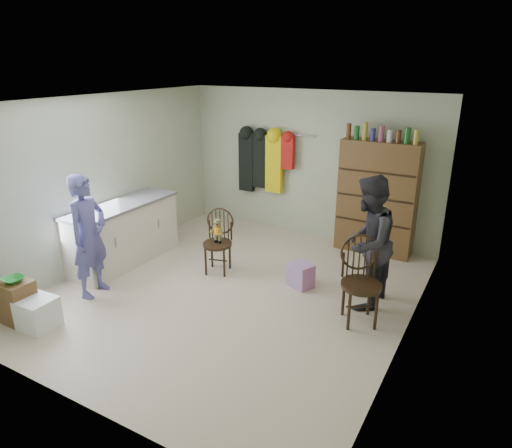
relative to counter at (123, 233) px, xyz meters
The scene contains 13 objects.
ground_plane 2.01m from the counter, ahead, with size 5.00×5.00×0.00m, color beige.
room_walls 2.30m from the counter, 15.25° to the left, with size 5.00×5.00×5.00m.
counter is the anchor object (origin of this frame).
stool 1.90m from the counter, 85.57° to the right, with size 0.37×0.32×0.53m, color brown.
bowl 1.89m from the counter, 85.57° to the right, with size 0.23×0.23×0.06m, color green.
plastic_tub 1.93m from the counter, 76.12° to the right, with size 0.39×0.37×0.37m, color white.
chair_front 1.50m from the counter, 17.61° to the left, with size 0.52×0.52×0.94m.
chair_far 3.64m from the counter, ahead, with size 0.64×0.64×1.06m.
striped_bag 2.77m from the counter, 12.29° to the left, with size 0.32×0.25×0.34m, color pink.
person_left 1.06m from the counter, 68.45° to the right, with size 0.59×0.39×1.63m, color #525296.
person_right 3.63m from the counter, ahead, with size 0.82×0.64×1.69m, color #2D2B33.
dresser 3.96m from the counter, 35.68° to the left, with size 1.20×0.39×2.07m.
coat_rack 2.74m from the counter, 64.76° to the left, with size 1.42×0.12×1.09m.
Camera 1 is at (2.98, -4.62, 2.96)m, focal length 32.00 mm.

